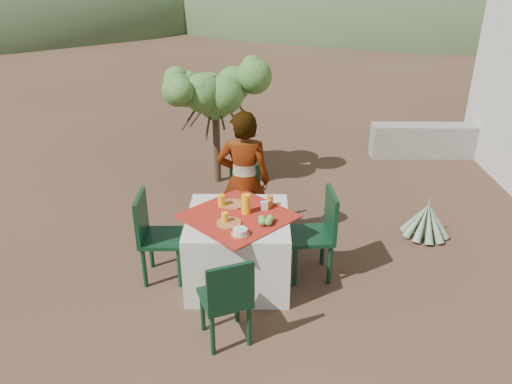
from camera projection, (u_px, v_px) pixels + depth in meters
ground at (221, 270)px, 5.44m from camera, size 160.00×160.00×0.00m
table at (238, 248)px, 5.13m from camera, size 1.30×1.30×0.76m
chair_far at (248, 197)px, 6.01m from camera, size 0.49×0.49×0.83m
chair_near at (227, 298)px, 4.22m from camera, size 0.52×0.52×0.88m
chair_left at (154, 233)px, 5.10m from camera, size 0.45×0.45×0.96m
chair_right at (319, 230)px, 5.15m from camera, size 0.48×0.48×0.97m
person at (244, 181)px, 5.57m from camera, size 0.63×0.44×1.64m
shrub_tree at (219, 97)px, 7.05m from camera, size 1.38×1.35×1.62m
agave at (426, 221)px, 6.01m from camera, size 0.57×0.58×0.61m
stone_wall at (449, 141)px, 8.35m from camera, size 2.60×0.35×0.55m
plate_far at (232, 204)px, 5.17m from camera, size 0.25×0.25×0.01m
plate_near at (229, 223)px, 4.81m from camera, size 0.24×0.24×0.01m
glass_far at (221, 201)px, 5.12m from camera, size 0.08×0.08×0.12m
glass_near at (225, 218)px, 4.81m from camera, size 0.07×0.07×0.11m
juice_pitcher at (246, 204)px, 4.97m from camera, size 0.09×0.09×0.20m
bowl_plate at (240, 234)px, 4.62m from camera, size 0.18×0.18×0.01m
white_bowl at (240, 231)px, 4.61m from camera, size 0.14×0.14×0.05m
jar_left at (268, 204)px, 5.09m from camera, size 0.06×0.06×0.09m
jar_right at (270, 201)px, 5.14m from camera, size 0.07×0.07×0.11m
napkin_holder at (264, 206)px, 5.05m from camera, size 0.08×0.05×0.09m
fruit_cluster at (266, 220)px, 4.79m from camera, size 0.16×0.15×0.08m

